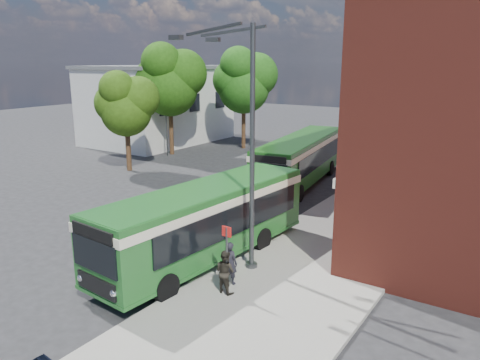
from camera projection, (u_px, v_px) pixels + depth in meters
The scene contains 14 objects.
ground at pixel (181, 229), 22.24m from camera, with size 120.00×120.00×0.00m, color #252527.
pavement at pixel (379, 209), 24.98m from camera, with size 6.00×48.00×0.15m, color gray.
kerb_line at pixel (326, 201), 26.62m from camera, with size 0.12×48.00×0.01m, color beige.
white_building at pixel (158, 104), 45.48m from camera, with size 9.40×13.40×7.30m.
flagpole at pixel (166, 96), 38.16m from camera, with size 0.95×0.10×9.00m.
street_lamp at pixel (244, 146), 16.86m from camera, with size 2.96×2.38×9.00m.
bus_stop_sign at pixel (227, 255), 15.49m from camera, with size 0.35×0.08×2.52m.
bus_front at pixel (205, 217), 18.26m from camera, with size 3.40×10.40×3.02m.
bus_rear at pixel (302, 156), 30.04m from camera, with size 4.24×11.99×3.02m.
pedestrian_a at pixel (230, 263), 16.32m from camera, with size 0.56×0.37×1.55m, color black.
pedestrian_b at pixel (225, 271), 15.70m from camera, with size 0.73×0.57×1.50m, color black.
tree_left at pixel (126, 103), 32.79m from camera, with size 4.23×4.03×7.15m.
tree_mid at pixel (170, 79), 38.31m from camera, with size 5.47×5.20×9.24m.
tree_right at pixel (244, 80), 41.06m from camera, with size 5.32×5.06×8.99m.
Camera 1 is at (13.86, -15.98, 7.79)m, focal length 35.00 mm.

